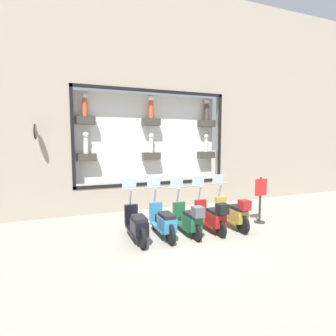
{
  "coord_description": "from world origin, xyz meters",
  "views": [
    {
      "loc": [
        -6.31,
        3.15,
        2.67
      ],
      "look_at": [
        1.76,
        0.04,
        1.78
      ],
      "focal_mm": 28.0,
      "sensor_mm": 36.0,
      "label": 1
    }
  ],
  "objects_px": {
    "shop_sign_post": "(260,199)",
    "scooter_red_1": "(212,216)",
    "scooter_olive_0": "(233,213)",
    "scooter_green_2": "(189,219)",
    "scooter_teal_3": "(163,222)",
    "scooter_black_4": "(137,225)"
  },
  "relations": [
    {
      "from": "scooter_green_2",
      "to": "scooter_teal_3",
      "type": "distance_m",
      "value": 0.76
    },
    {
      "from": "scooter_red_1",
      "to": "scooter_green_2",
      "type": "distance_m",
      "value": 0.75
    },
    {
      "from": "scooter_green_2",
      "to": "scooter_teal_3",
      "type": "relative_size",
      "value": 0.99
    },
    {
      "from": "scooter_red_1",
      "to": "scooter_teal_3",
      "type": "xyz_separation_m",
      "value": [
        0.07,
        1.5,
        -0.01
      ]
    },
    {
      "from": "scooter_teal_3",
      "to": "shop_sign_post",
      "type": "relative_size",
      "value": 1.21
    },
    {
      "from": "scooter_olive_0",
      "to": "scooter_red_1",
      "type": "xyz_separation_m",
      "value": [
        -0.01,
        0.75,
        -0.02
      ]
    },
    {
      "from": "scooter_olive_0",
      "to": "scooter_red_1",
      "type": "relative_size",
      "value": 1.01
    },
    {
      "from": "scooter_olive_0",
      "to": "scooter_black_4",
      "type": "relative_size",
      "value": 1.0
    },
    {
      "from": "scooter_olive_0",
      "to": "scooter_black_4",
      "type": "bearing_deg",
      "value": 88.84
    },
    {
      "from": "scooter_red_1",
      "to": "shop_sign_post",
      "type": "relative_size",
      "value": 1.19
    },
    {
      "from": "shop_sign_post",
      "to": "scooter_green_2",
      "type": "bearing_deg",
      "value": 94.19
    },
    {
      "from": "scooter_green_2",
      "to": "shop_sign_post",
      "type": "relative_size",
      "value": 1.19
    },
    {
      "from": "scooter_black_4",
      "to": "shop_sign_post",
      "type": "height_order",
      "value": "scooter_black_4"
    },
    {
      "from": "scooter_red_1",
      "to": "scooter_olive_0",
      "type": "bearing_deg",
      "value": -89.13
    },
    {
      "from": "scooter_green_2",
      "to": "shop_sign_post",
      "type": "distance_m",
      "value": 2.71
    },
    {
      "from": "scooter_green_2",
      "to": "shop_sign_post",
      "type": "height_order",
      "value": "scooter_green_2"
    },
    {
      "from": "scooter_green_2",
      "to": "scooter_teal_3",
      "type": "xyz_separation_m",
      "value": [
        0.07,
        0.75,
        -0.01
      ]
    },
    {
      "from": "shop_sign_post",
      "to": "scooter_red_1",
      "type": "bearing_deg",
      "value": 95.76
    },
    {
      "from": "scooter_teal_3",
      "to": "scooter_black_4",
      "type": "distance_m",
      "value": 0.75
    },
    {
      "from": "scooter_red_1",
      "to": "shop_sign_post",
      "type": "distance_m",
      "value": 1.96
    },
    {
      "from": "scooter_teal_3",
      "to": "scooter_black_4",
      "type": "xyz_separation_m",
      "value": [
        0.0,
        0.75,
        0.0
      ]
    },
    {
      "from": "scooter_green_2",
      "to": "scooter_black_4",
      "type": "height_order",
      "value": "scooter_black_4"
    }
  ]
}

